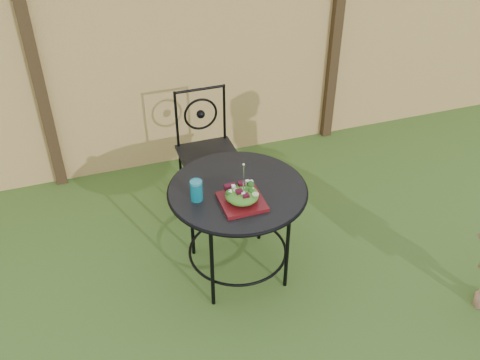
% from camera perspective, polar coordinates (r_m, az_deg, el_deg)
% --- Properties ---
extents(ground, '(60.00, 60.00, 0.00)m').
position_cam_1_polar(ground, '(3.61, 5.45, -15.30)').
color(ground, '#274D19').
rests_on(ground, ground).
extents(fence, '(8.00, 0.12, 1.90)m').
position_cam_1_polar(fence, '(4.73, -4.67, 12.51)').
color(fence, '#E9BE73').
rests_on(fence, ground).
extents(patio_table, '(0.92, 0.92, 0.72)m').
position_cam_1_polar(patio_table, '(3.56, -0.26, -2.70)').
color(patio_table, black).
rests_on(patio_table, ground).
extents(patio_chair, '(0.46, 0.46, 0.95)m').
position_cam_1_polar(patio_chair, '(4.33, -3.56, 3.58)').
color(patio_chair, black).
rests_on(patio_chair, ground).
extents(salad_plate, '(0.27, 0.27, 0.02)m').
position_cam_1_polar(salad_plate, '(3.35, 0.21, -2.33)').
color(salad_plate, '#3F090B').
rests_on(salad_plate, patio_table).
extents(salad, '(0.21, 0.21, 0.08)m').
position_cam_1_polar(salad, '(3.31, 0.21, -1.62)').
color(salad, '#235614').
rests_on(salad, salad_plate).
extents(fork, '(0.01, 0.01, 0.18)m').
position_cam_1_polar(fork, '(3.24, 0.38, 0.24)').
color(fork, silver).
rests_on(fork, salad).
extents(drinking_glass, '(0.08, 0.08, 0.14)m').
position_cam_1_polar(drinking_glass, '(3.35, -4.67, -1.12)').
color(drinking_glass, '#0B7085').
rests_on(drinking_glass, patio_table).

